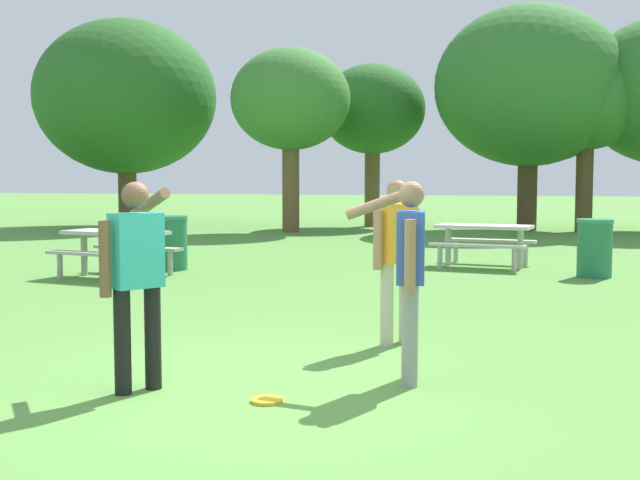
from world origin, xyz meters
name	(u,v)px	position (x,y,z in m)	size (l,w,h in m)	color
ground_plane	(246,388)	(0.00, 0.00, 0.00)	(120.00, 120.00, 0.00)	#568E3D
person_thrower	(136,269)	(-0.80, -0.28, 0.96)	(0.51, 0.83, 1.64)	black
person_catcher	(397,250)	(0.95, 1.95, 0.94)	(0.41, 0.50, 1.64)	#B7AD93
person_bystander	(409,265)	(1.24, 0.45, 0.96)	(0.71, 0.61, 1.64)	gray
frisbee	(267,400)	(0.28, -0.36, 0.01)	(0.24, 0.24, 0.03)	yellow
picnic_table_near	(116,243)	(-4.24, 6.24, 0.56)	(1.97, 1.75, 0.77)	#B2ADA3
picnic_table_far	(484,236)	(1.62, 9.15, 0.56)	(1.93, 1.71, 0.77)	beige
trash_can_beside_table	(595,248)	(3.44, 8.00, 0.48)	(0.59, 0.59, 0.96)	#237047
trash_can_further_along	(171,243)	(-3.78, 7.45, 0.48)	(0.59, 0.59, 0.96)	#237047
tree_tall_left	(126,98)	(-9.95, 18.49, 4.15)	(5.78, 5.78, 6.62)	brown
tree_broad_center	(291,101)	(-4.14, 17.17, 3.82)	(3.48, 3.48, 5.35)	brown
tree_far_right	(373,111)	(-2.24, 20.35, 3.74)	(3.40, 3.40, 5.24)	brown
tree_slender_mid	(529,86)	(2.63, 19.42, 4.30)	(5.63, 5.63, 6.71)	#4C3823
tree_back_left	(586,103)	(4.25, 19.17, 3.77)	(3.35, 3.35, 5.25)	brown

